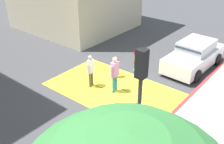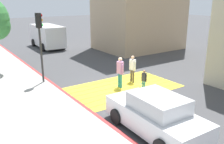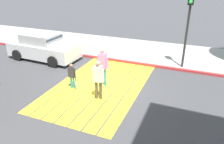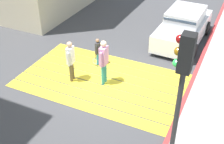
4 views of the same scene
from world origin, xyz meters
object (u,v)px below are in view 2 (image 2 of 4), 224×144
Objects in this scene: pedestrian_adult_lead at (132,67)px; car_parked_near_curb at (155,115)px; traffic_light_corner at (40,34)px; pedestrian_adult_trailing at (120,70)px; van_down_street at (47,36)px; pedestrian_child_with_racket at (144,79)px.

car_parked_near_curb is at bearing -120.75° from pedestrian_adult_lead.
traffic_light_corner is 5.10m from pedestrian_adult_trailing.
traffic_light_corner reaches higher than pedestrian_adult_lead.
van_down_street is at bearing 68.27° from traffic_light_corner.
traffic_light_corner is (-1.58, 8.01, 2.30)m from car_parked_near_curb.
pedestrian_adult_lead reaches higher than pedestrian_child_with_racket.
van_down_street is at bearing 86.15° from pedestrian_adult_trailing.
car_parked_near_curb is 2.39× the size of pedestrian_adult_trailing.
pedestrian_adult_trailing reaches higher than car_parked_near_curb.
van_down_street is at bearing 89.58° from pedestrian_child_with_racket.
pedestrian_adult_trailing is at bearing 127.30° from pedestrian_child_with_racket.
van_down_street reaches higher than car_parked_near_curb.
traffic_light_corner reaches higher than pedestrian_child_with_racket.
pedestrian_adult_lead is (4.65, -2.85, -2.05)m from traffic_light_corner.
van_down_street is (2.81, 19.03, 0.54)m from car_parked_near_curb.
van_down_street is 13.87m from pedestrian_adult_lead.
traffic_light_corner is 3.51× the size of pedestrian_child_with_racket.
pedestrian_child_with_racket is at bearing 53.76° from car_parked_near_curb.
traffic_light_corner is at bearing 134.65° from pedestrian_child_with_racket.
traffic_light_corner is 2.51× the size of pedestrian_adult_lead.
van_down_street is 2.87× the size of pedestrian_adult_trailing.
car_parked_near_curb reaches higher than pedestrian_child_with_racket.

